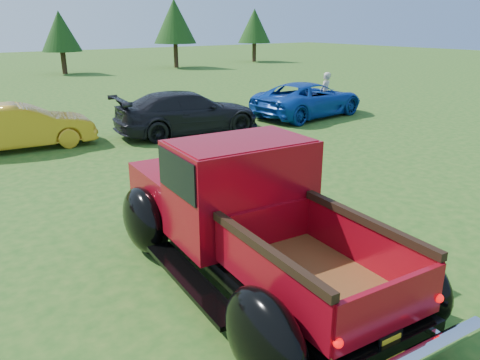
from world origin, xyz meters
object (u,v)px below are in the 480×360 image
(tree_east, at_px, (175,21))
(show_car_yellow, at_px, (23,127))
(tree_mid_right, at_px, (60,31))
(tree_far_east, at_px, (254,26))
(show_car_blue, at_px, (309,99))
(spectator, at_px, (325,93))
(pickup_truck, at_px, (240,211))
(show_car_grey, at_px, (188,112))

(tree_east, height_order, show_car_yellow, tree_east)
(tree_mid_right, distance_m, tree_far_east, 18.01)
(show_car_blue, bearing_deg, tree_far_east, -38.98)
(tree_mid_right, xyz_separation_m, spectator, (3.89, -22.32, -2.13))
(tree_far_east, distance_m, spectator, 26.94)
(show_car_blue, bearing_deg, spectator, -93.33)
(tree_mid_right, bearing_deg, pickup_truck, -102.12)
(tree_mid_right, relative_size, spectator, 2.61)
(tree_east, bearing_deg, tree_far_east, 6.34)
(tree_mid_right, relative_size, tree_far_east, 0.92)
(show_car_grey, bearing_deg, tree_mid_right, 0.81)
(show_car_yellow, xyz_separation_m, show_car_blue, (10.43, -1.37, 0.01))
(show_car_grey, distance_m, spectator, 6.39)
(pickup_truck, distance_m, show_car_grey, 9.48)
(tree_far_east, distance_m, show_car_grey, 30.64)
(tree_far_east, bearing_deg, tree_mid_right, -178.41)
(show_car_yellow, distance_m, show_car_blue, 10.52)
(tree_east, relative_size, show_car_grey, 1.09)
(pickup_truck, relative_size, spectator, 3.38)
(tree_mid_right, distance_m, pickup_truck, 31.44)
(show_car_grey, height_order, spectator, spectator)
(show_car_blue, height_order, spectator, spectator)
(tree_east, bearing_deg, tree_mid_right, 176.82)
(show_car_grey, bearing_deg, pickup_truck, 161.67)
(tree_mid_right, relative_size, pickup_truck, 0.77)
(tree_mid_right, distance_m, spectator, 22.76)
(tree_mid_right, height_order, tree_east, tree_east)
(tree_mid_right, bearing_deg, spectator, -80.12)
(spectator, bearing_deg, show_car_blue, -17.31)
(tree_far_east, relative_size, show_car_grey, 0.97)
(show_car_yellow, relative_size, show_car_blue, 0.82)
(show_car_blue, bearing_deg, tree_east, -21.10)
(tree_mid_right, bearing_deg, tree_east, -3.18)
(pickup_truck, distance_m, show_car_yellow, 9.73)
(spectator, bearing_deg, tree_east, -122.76)
(tree_east, relative_size, spectator, 3.20)
(show_car_yellow, height_order, show_car_blue, show_car_blue)
(show_car_grey, xyz_separation_m, show_car_blue, (5.43, -0.23, -0.03))
(tree_mid_right, bearing_deg, show_car_yellow, -109.66)
(tree_far_east, height_order, spectator, tree_far_east)
(tree_far_east, xyz_separation_m, show_car_grey, (-20.50, -22.64, -2.53))
(show_car_blue, relative_size, spectator, 2.91)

